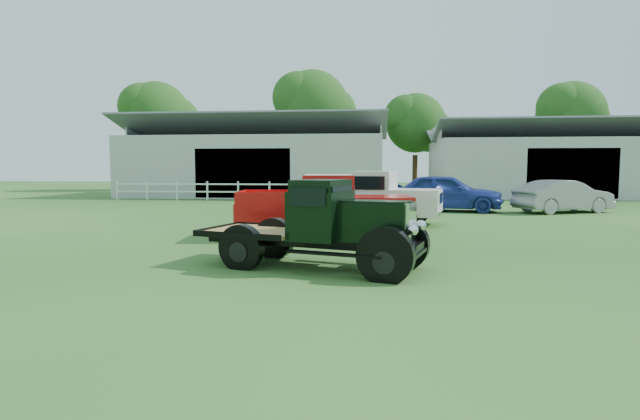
# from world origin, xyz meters

# --- Properties ---
(ground) EXTENTS (120.00, 120.00, 0.00)m
(ground) POSITION_xyz_m (0.00, 0.00, 0.00)
(ground) COLOR #254D1D
(shed_left) EXTENTS (18.80, 10.20, 5.60)m
(shed_left) POSITION_xyz_m (-7.00, 26.00, 2.80)
(shed_left) COLOR #A5A5A5
(shed_left) RESTS_ON ground
(shed_right) EXTENTS (16.80, 9.20, 5.20)m
(shed_right) POSITION_xyz_m (14.00, 27.00, 2.60)
(shed_right) COLOR #A5A5A5
(shed_right) RESTS_ON ground
(fence_rail) EXTENTS (14.20, 0.16, 1.20)m
(fence_rail) POSITION_xyz_m (-8.00, 20.00, 0.60)
(fence_rail) COLOR white
(fence_rail) RESTS_ON ground
(tree_a) EXTENTS (6.30, 6.30, 10.50)m
(tree_a) POSITION_xyz_m (-18.00, 33.00, 5.25)
(tree_a) COLOR #1F3614
(tree_a) RESTS_ON ground
(tree_b) EXTENTS (6.90, 6.90, 11.50)m
(tree_b) POSITION_xyz_m (-4.00, 34.00, 5.75)
(tree_b) COLOR #1F3614
(tree_b) RESTS_ON ground
(tree_c) EXTENTS (5.40, 5.40, 9.00)m
(tree_c) POSITION_xyz_m (5.00, 33.00, 4.50)
(tree_c) COLOR #1F3614
(tree_c) RESTS_ON ground
(tree_d) EXTENTS (6.00, 6.00, 10.00)m
(tree_d) POSITION_xyz_m (18.00, 34.00, 5.00)
(tree_d) COLOR #1F3614
(tree_d) RESTS_ON ground
(vintage_flatbed) EXTENTS (4.91, 3.02, 1.82)m
(vintage_flatbed) POSITION_xyz_m (0.33, -0.53, 0.91)
(vintage_flatbed) COLOR black
(vintage_flatbed) RESTS_ON ground
(red_pickup) EXTENTS (5.34, 2.51, 1.88)m
(red_pickup) POSITION_xyz_m (0.06, 3.71, 0.94)
(red_pickup) COLOR red
(red_pickup) RESTS_ON ground
(white_pickup) EXTENTS (5.47, 3.08, 1.89)m
(white_pickup) POSITION_xyz_m (1.40, 7.77, 0.95)
(white_pickup) COLOR silver
(white_pickup) RESTS_ON ground
(misc_car_blue) EXTENTS (5.52, 3.07, 1.78)m
(misc_car_blue) POSITION_xyz_m (4.89, 13.57, 0.89)
(misc_car_blue) COLOR navy
(misc_car_blue) RESTS_ON ground
(misc_car_grey) EXTENTS (4.79, 3.27, 1.50)m
(misc_car_grey) POSITION_xyz_m (10.11, 13.21, 0.75)
(misc_car_grey) COLOR gray
(misc_car_grey) RESTS_ON ground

